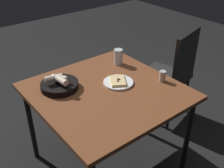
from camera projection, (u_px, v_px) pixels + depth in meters
ground at (107, 163)px, 2.31m from camera, size 8.00×8.00×0.00m
dining_table at (106, 97)px, 1.96m from camera, size 0.99×1.00×0.73m
pizza_plate at (118, 82)px, 2.00m from camera, size 0.22×0.22×0.04m
bread_basket at (59, 85)px, 1.93m from camera, size 0.27×0.27×0.11m
beer_glass at (118, 58)px, 2.25m from camera, size 0.07×0.07×0.13m
pepper_shaker at (162, 77)px, 2.02m from camera, size 0.05×0.05×0.08m
chair_near at (172, 71)px, 2.60m from camera, size 0.53×0.53×0.94m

